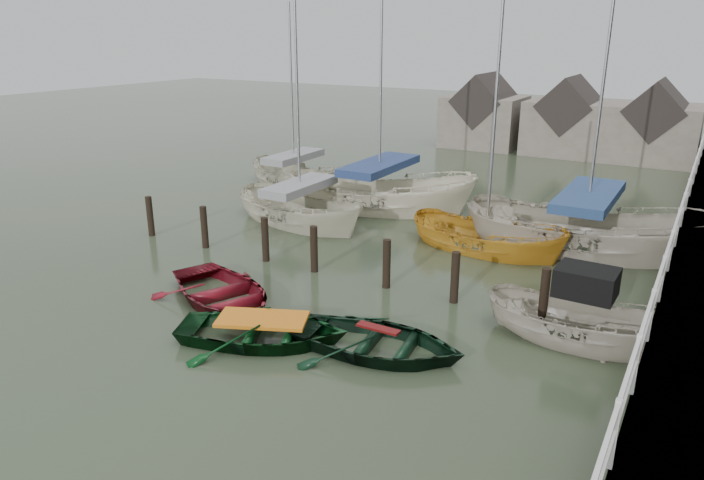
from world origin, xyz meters
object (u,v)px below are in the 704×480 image
Objects in this scene: sailboat_c at (485,249)px; sailboat_d at (583,248)px; motorboat at (578,339)px; rowboat_dkgreen at (378,353)px; rowboat_green at (264,341)px; rowboat_red at (223,303)px; sailboat_e at (294,186)px; sailboat_a at (301,221)px; sailboat_b at (379,207)px.

sailboat_d reaches higher than sailboat_c.
motorboat is at bearing -173.14° from sailboat_d.
rowboat_dkgreen is 0.42× the size of sailboat_c.
sailboat_c is (2.33, 8.70, 0.01)m from rowboat_green.
rowboat_red is at bearing 138.33° from sailboat_d.
rowboat_dkgreen is 7.85m from sailboat_c.
sailboat_d reaches higher than sailboat_e.
sailboat_c reaches higher than rowboat_dkgreen.
rowboat_dkgreen is 4.63m from motorboat.
rowboat_red is 12.88m from sailboat_e.
sailboat_a is 6.94m from sailboat_c.
motorboat is at bearing -99.69° from sailboat_a.
sailboat_c is 3.19m from sailboat_d.
rowboat_dkgreen is 10.16m from sailboat_a.
rowboat_dkgreen is at bearing 128.06° from motorboat.
rowboat_red is 7.34m from sailboat_a.
rowboat_dkgreen is at bearing -122.63° from sailboat_a.
sailboat_b is 1.32× the size of sailboat_c.
rowboat_red is at bearing 156.64° from sailboat_c.
rowboat_dkgreen is (2.54, 0.85, 0.00)m from rowboat_green.
sailboat_c is at bearing -7.29° from rowboat_red.
rowboat_green is 11.51m from sailboat_d.
sailboat_b is at bearing 28.19° from rowboat_red.
rowboat_green is at bearing 101.11° from rowboat_dkgreen.
rowboat_green is 0.42× the size of sailboat_c.
sailboat_a reaches higher than rowboat_green.
sailboat_a is at bearing 5.76° from rowboat_green.
sailboat_d is 1.43× the size of sailboat_e.
sailboat_a is (-2.35, 6.95, 0.07)m from rowboat_red.
motorboat reaches higher than rowboat_green.
sailboat_e is at bearing 50.79° from rowboat_red.
sailboat_d is at bearing -14.64° from rowboat_red.
rowboat_green is at bearing -137.63° from sailboat_a.
sailboat_a is at bearing 42.52° from rowboat_red.
sailboat_a is 9.91m from sailboat_d.
rowboat_red is 1.07× the size of rowboat_dkgreen.
rowboat_red is 0.32× the size of sailboat_d.
rowboat_green is 0.32× the size of sailboat_b.
motorboat is at bearing -61.24° from rowboat_dkgreen.
sailboat_c is 0.71× the size of sailboat_d.
sailboat_b is at bearing -8.88° from rowboat_green.
rowboat_red is 0.34× the size of sailboat_b.
sailboat_b is (-3.00, 11.34, 0.06)m from rowboat_green.
sailboat_c is (5.33, -2.64, -0.04)m from sailboat_b.
sailboat_d reaches higher than motorboat.
rowboat_green is at bearing 150.63° from sailboat_d.
sailboat_c reaches higher than sailboat_e.
sailboat_b reaches higher than sailboat_a.
sailboat_e is (-5.06, 1.29, 0.00)m from sailboat_b.
sailboat_a reaches higher than rowboat_red.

